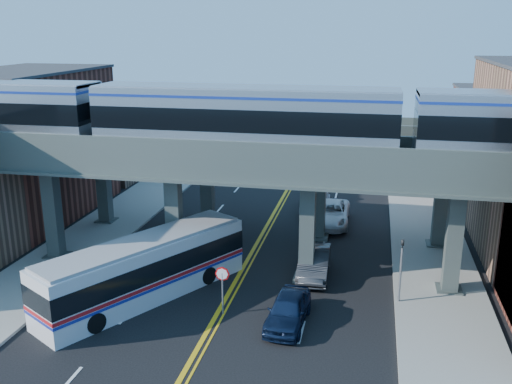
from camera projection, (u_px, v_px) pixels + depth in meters
ground at (200, 344)px, 26.65m from camera, size 120.00×120.00×0.00m
sidewalk_west at (80, 246)px, 38.27m from camera, size 5.00×70.00×0.16m
sidewalk_east at (436, 275)px, 33.78m from camera, size 5.00×70.00×0.16m
building_west_b at (29, 145)px, 43.76m from camera, size 8.00×14.00×11.00m
building_west_c at (106, 134)px, 56.40m from camera, size 8.00×10.00×8.00m
building_east_c at (504, 144)px, 49.04m from camera, size 8.00×10.00×9.00m
elevated_viaduct_near at (239, 169)px, 32.36m from camera, size 52.00×3.60×7.40m
elevated_viaduct_far at (262, 145)px, 38.94m from camera, size 52.00×3.60×7.40m
transit_train at (244, 117)px, 31.46m from camera, size 51.84×3.25×3.80m
stop_sign at (222, 283)px, 28.92m from camera, size 0.76×0.09×2.63m
traffic_signal at (401, 264)px, 29.85m from camera, size 0.15×0.18×4.10m
transit_bus at (145, 269)px, 30.78m from camera, size 8.68×12.05×3.19m
car_lane_a at (288, 310)px, 28.21m from camera, size 2.08×4.63×1.54m
car_lane_b at (314, 263)px, 33.73m from camera, size 1.90×5.05×1.65m
car_lane_c at (330, 213)px, 42.64m from camera, size 2.83×5.98×1.65m
car_lane_d at (315, 201)px, 45.61m from camera, size 2.69×5.87×1.66m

